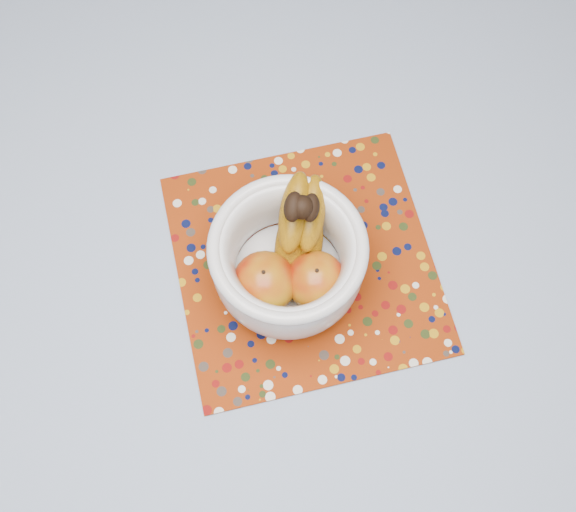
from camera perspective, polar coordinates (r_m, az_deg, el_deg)
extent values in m
plane|color=#2D2826|center=(1.67, -2.24, -12.09)|extent=(4.00, 4.00, 0.00)
cube|color=brown|center=(0.96, -3.83, -4.81)|extent=(1.20, 1.20, 0.04)
cylinder|color=brown|center=(1.63, -21.10, 10.13)|extent=(0.06, 0.06, 0.71)
cylinder|color=brown|center=(1.59, 17.87, 9.45)|extent=(0.06, 0.06, 0.71)
cylinder|color=brown|center=(1.51, 21.72, -16.78)|extent=(0.04, 0.04, 0.47)
cylinder|color=brown|center=(1.60, 22.55, -3.62)|extent=(0.04, 0.04, 0.47)
cube|color=slate|center=(0.93, -3.93, -4.36)|extent=(1.32, 1.32, 0.01)
cube|color=maroon|center=(0.95, 1.41, -0.57)|extent=(0.43, 0.43, 0.00)
cylinder|color=silver|center=(0.93, -0.01, -1.78)|extent=(0.10, 0.10, 0.01)
cylinder|color=silver|center=(0.92, -0.01, -1.56)|extent=(0.15, 0.15, 0.01)
torus|color=silver|center=(0.83, -0.01, 0.76)|extent=(0.20, 0.20, 0.02)
ellipsoid|color=maroon|center=(0.87, -2.00, -2.25)|extent=(0.08, 0.08, 0.08)
ellipsoid|color=maroon|center=(0.87, 2.37, -2.07)|extent=(0.08, 0.08, 0.07)
sphere|color=black|center=(0.82, 1.20, 4.16)|extent=(0.03, 0.03, 0.03)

